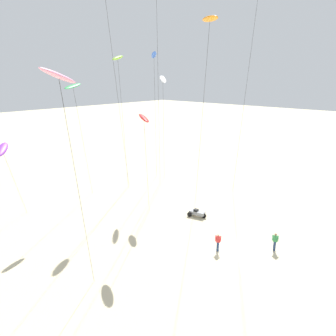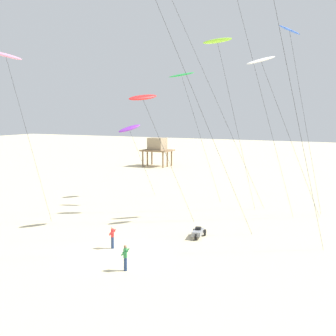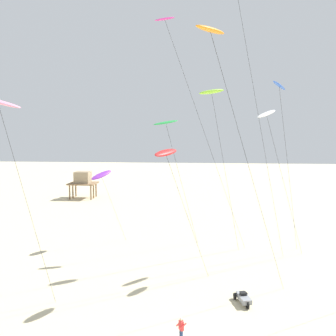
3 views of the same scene
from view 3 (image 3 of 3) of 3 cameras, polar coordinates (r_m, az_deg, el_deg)
name	(u,v)px [view 3 (image 3 of 3)]	position (r m, az deg, el deg)	size (l,w,h in m)	color
kite_green	(166,124)	(38.01, -0.30, 6.94)	(4.79, 3.85, 14.22)	green
kite_lime	(212,93)	(36.19, 6.96, 11.73)	(4.67, 3.97, 17.22)	#8CD833
kite_orange	(211,32)	(24.38, 6.85, 20.53)	(7.58, 7.15, 19.53)	orange
kite_blue	(280,89)	(38.02, 17.25, 11.81)	(3.98, 3.80, 17.86)	blue
kite_purple	(102,175)	(41.03, -10.48, -1.12)	(3.47, 3.40, 8.71)	purple
kite_black	(239,2)	(33.92, 11.12, 24.41)	(6.43, 6.03, 25.02)	black
kite_red	(166,153)	(28.23, -0.30, 2.33)	(4.57, 4.53, 11.68)	red
kite_magenta	(169,30)	(33.84, 0.10, 20.99)	(9.20, 7.99, 22.93)	#D8339E
kite_white	(267,115)	(34.40, 15.38, 8.07)	(6.06, 5.69, 15.02)	white
kite_flyer_nearest	(181,330)	(23.90, 2.10, -24.22)	(0.70, 0.71, 1.67)	navy
stilt_house	(83,179)	(71.76, -13.33, -1.77)	(5.18, 4.27, 5.21)	#846647
beach_buggy	(244,298)	(29.26, 11.87, -19.46)	(1.24, 2.13, 0.82)	gray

